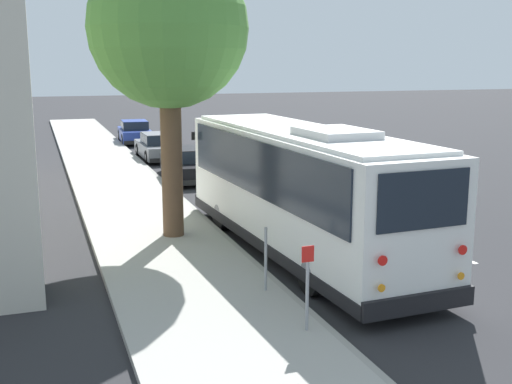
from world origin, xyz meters
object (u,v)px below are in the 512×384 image
object	(u,v)px
parked_sedan_gray	(159,147)
street_tree	(167,18)
parked_sedan_black	(187,165)
parked_sedan_blue	(135,132)
sign_post_far	(266,259)
shuttle_bus	(299,184)
sign_post_near	(307,287)

from	to	relation	value
parked_sedan_gray	street_tree	xyz separation A→B (m)	(-14.57, 2.37, 5.16)
parked_sedan_gray	street_tree	world-z (taller)	street_tree
parked_sedan_black	parked_sedan_blue	xyz separation A→B (m)	(12.66, 0.19, 0.02)
sign_post_far	parked_sedan_black	bearing A→B (deg)	-6.42
parked_sedan_black	sign_post_far	size ratio (longest dim) A/B	3.57
shuttle_bus	parked_sedan_black	world-z (taller)	shuttle_bus
parked_sedan_black	sign_post_near	size ratio (longest dim) A/B	3.12
shuttle_bus	parked_sedan_black	distance (m)	11.05
parked_sedan_gray	sign_post_far	world-z (taller)	sign_post_far
parked_sedan_black	sign_post_near	xyz separation A→B (m)	(-15.71, 1.53, 0.33)
parked_sedan_black	sign_post_near	distance (m)	15.79
sign_post_near	street_tree	bearing A→B (deg)	7.19
street_tree	parked_sedan_gray	bearing A→B (deg)	-9.25
parked_sedan_black	sign_post_near	world-z (taller)	sign_post_near
parked_sedan_black	sign_post_far	xyz separation A→B (m)	(-13.63, 1.53, 0.21)
parked_sedan_black	sign_post_near	bearing A→B (deg)	178.93
street_tree	sign_post_near	bearing A→B (deg)	-172.81
shuttle_bus	street_tree	xyz separation A→B (m)	(2.25, 2.71, 4.01)
sign_post_far	shuttle_bus	bearing A→B (deg)	-34.76
shuttle_bus	street_tree	world-z (taller)	street_tree
parked_sedan_gray	sign_post_near	distance (m)	21.60
parked_sedan_black	parked_sedan_gray	world-z (taller)	parked_sedan_gray
parked_sedan_blue	street_tree	size ratio (longest dim) A/B	0.52
parked_sedan_blue	street_tree	world-z (taller)	street_tree
parked_sedan_black	sign_post_far	world-z (taller)	sign_post_far
parked_sedan_gray	shuttle_bus	bearing A→B (deg)	-178.97
shuttle_bus	parked_sedan_black	bearing A→B (deg)	-1.25
shuttle_bus	street_tree	distance (m)	5.34
parked_sedan_black	parked_sedan_gray	xyz separation A→B (m)	(5.83, 0.04, 0.00)
shuttle_bus	sign_post_near	distance (m)	5.13
street_tree	sign_post_far	bearing A→B (deg)	-169.82
parked_sedan_black	parked_sedan_blue	size ratio (longest dim) A/B	1.12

